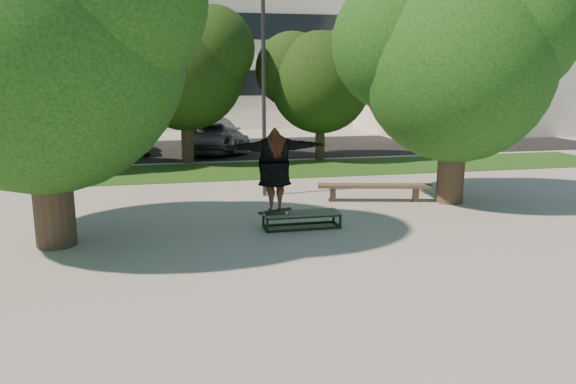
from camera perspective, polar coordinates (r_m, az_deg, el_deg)
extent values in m
plane|color=gray|center=(12.00, -3.03, -5.55)|extent=(120.00, 120.00, 0.00)
cube|color=#1A4313|center=(21.29, -4.45, 2.21)|extent=(30.00, 4.00, 0.02)
cube|color=black|center=(27.60, -8.34, 4.34)|extent=(40.00, 8.00, 0.01)
cylinder|color=#38281E|center=(12.70, -22.95, 1.92)|extent=(0.84, 0.84, 3.20)
sphere|color=#0F3810|center=(12.55, -23.89, 13.09)|extent=(5.80, 5.80, 5.80)
cylinder|color=#38281E|center=(16.42, 16.33, 4.11)|extent=(0.76, 0.76, 3.00)
sphere|color=#0F3810|center=(16.28, 16.81, 12.08)|extent=(5.20, 5.20, 5.20)
sphere|color=#0F3810|center=(16.44, 11.50, 14.61)|extent=(3.90, 3.90, 3.90)
sphere|color=#0F3810|center=(16.47, 21.60, 14.93)|extent=(3.64, 3.64, 3.64)
cylinder|color=#38281E|center=(22.90, -24.06, 5.41)|extent=(0.44, 0.44, 2.80)
sphere|color=black|center=(22.80, -24.51, 10.55)|extent=(4.40, 4.40, 4.40)
sphere|color=black|center=(23.69, -26.94, 11.68)|extent=(3.30, 3.30, 3.30)
sphere|color=black|center=(22.19, -22.37, 12.71)|extent=(3.08, 3.08, 3.08)
cylinder|color=#38281E|center=(23.41, -10.23, 6.62)|extent=(0.50, 0.50, 3.00)
sphere|color=black|center=(23.31, -10.43, 12.06)|extent=(4.80, 4.80, 4.80)
sphere|color=black|center=(24.04, -13.49, 13.35)|extent=(3.60, 3.60, 3.60)
sphere|color=black|center=(22.92, -7.69, 14.25)|extent=(3.36, 3.36, 3.36)
cylinder|color=#38281E|center=(23.76, 3.28, 6.38)|extent=(0.40, 0.40, 2.60)
sphere|color=black|center=(23.65, 3.34, 11.04)|extent=(4.20, 4.20, 4.20)
sphere|color=black|center=(24.01, 0.47, 12.32)|extent=(3.15, 3.15, 3.15)
sphere|color=black|center=(23.52, 5.92, 12.78)|extent=(2.94, 2.94, 2.94)
cylinder|color=#2D2D30|center=(16.55, -2.47, 9.86)|extent=(0.12, 0.12, 6.00)
cube|color=silver|center=(43.52, -12.96, 17.47)|extent=(30.00, 14.00, 16.00)
cube|color=black|center=(36.25, -12.69, 10.73)|extent=(27.60, 0.12, 1.60)
cube|color=black|center=(36.36, -12.95, 16.24)|extent=(27.60, 0.12, 1.60)
cube|color=beige|center=(38.74, 19.01, 11.92)|extent=(15.00, 10.00, 8.00)
cube|color=#475147|center=(13.31, 1.39, -2.15)|extent=(1.80, 0.60, 0.03)
cylinder|color=white|center=(13.05, -2.46, -2.26)|extent=(0.06, 0.03, 0.06)
cylinder|color=white|center=(13.20, -2.58, -2.09)|extent=(0.06, 0.03, 0.06)
cylinder|color=white|center=(13.15, -0.14, -2.14)|extent=(0.06, 0.03, 0.06)
cylinder|color=white|center=(13.30, -0.28, -1.97)|extent=(0.06, 0.03, 0.06)
cube|color=black|center=(13.16, -1.36, -1.94)|extent=(0.78, 0.20, 0.10)
imported|color=brown|center=(12.96, -1.38, 2.30)|extent=(2.41, 0.67, 1.96)
cube|color=brown|center=(16.16, 4.58, -0.19)|extent=(0.19, 0.19, 0.43)
cube|color=brown|center=(16.47, 12.85, -0.21)|extent=(0.19, 0.19, 0.43)
cube|color=brown|center=(16.23, 8.78, 0.62)|extent=(3.25, 1.16, 0.09)
imported|color=#BCBCC1|center=(27.21, -16.51, 5.56)|extent=(2.79, 4.99, 1.60)
imported|color=black|center=(28.11, -18.73, 5.66)|extent=(1.93, 5.06, 1.65)
imported|color=#56565B|center=(26.38, -7.87, 5.47)|extent=(2.81, 5.06, 1.34)
imported|color=#A9AAAE|center=(27.24, -7.29, 5.86)|extent=(2.92, 5.46, 1.50)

